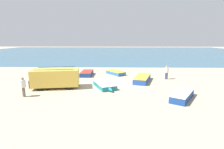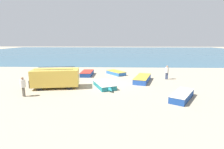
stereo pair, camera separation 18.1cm
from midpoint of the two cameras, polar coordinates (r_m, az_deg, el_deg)
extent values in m
plane|color=tan|center=(20.27, -1.39, -3.10)|extent=(200.00, 200.00, 0.00)
cube|color=#33607A|center=(71.77, 0.98, 7.43)|extent=(120.00, 80.00, 0.01)
cube|color=gold|center=(19.37, -17.62, -0.88)|extent=(5.01, 2.84, 1.71)
cube|color=black|center=(20.06, -24.33, -2.34)|extent=(0.40, 1.95, 0.77)
cube|color=#1E232D|center=(19.85, -24.34, 0.39)|extent=(0.35, 1.86, 0.55)
cylinder|color=black|center=(19.00, -22.34, -3.86)|extent=(0.74, 0.33, 0.72)
cylinder|color=black|center=(20.75, -21.01, -2.51)|extent=(0.74, 0.33, 0.72)
cylinder|color=black|center=(18.43, -13.50, -3.76)|extent=(0.74, 0.33, 0.72)
cylinder|color=black|center=(20.23, -12.92, -2.37)|extent=(0.74, 0.33, 0.72)
cylinder|color=black|center=(18.39, -18.26, 1.53)|extent=(3.84, 0.65, 0.05)
cylinder|color=black|center=(20.00, -17.36, 2.35)|extent=(3.84, 0.65, 0.05)
cube|color=#234CA3|center=(21.72, 10.10, -1.46)|extent=(2.70, 4.47, 0.61)
cone|color=#234CA3|center=(24.20, 11.13, -0.17)|extent=(0.83, 1.06, 0.58)
cube|color=gold|center=(21.67, 10.12, -0.85)|extent=(1.36, 0.61, 0.05)
cube|color=gold|center=(21.65, 10.13, -0.63)|extent=(2.73, 4.51, 0.04)
cube|color=navy|center=(16.39, 22.15, -6.52)|extent=(2.99, 3.65, 0.56)
cone|color=navy|center=(18.44, 23.73, -4.69)|extent=(0.87, 0.95, 0.53)
cube|color=silver|center=(16.33, 22.20, -5.80)|extent=(1.06, 0.79, 0.05)
cube|color=silver|center=(16.31, 22.23, -5.52)|extent=(3.02, 3.69, 0.04)
cube|color=#1E757F|center=(18.83, -2.23, -3.52)|extent=(2.74, 3.63, 0.46)
cone|color=#1E757F|center=(17.02, -0.03, -5.15)|extent=(0.69, 0.83, 0.44)
cube|color=silver|center=(18.78, -2.24, -3.03)|extent=(1.42, 0.76, 0.05)
cube|color=silver|center=(18.76, -2.24, -2.78)|extent=(2.77, 3.67, 0.04)
cube|color=navy|center=(25.24, -7.93, 0.35)|extent=(1.50, 3.30, 0.55)
cone|color=navy|center=(27.19, -7.19, 1.17)|extent=(0.53, 0.73, 0.52)
cube|color=#B22D23|center=(25.20, -7.94, 0.82)|extent=(1.36, 0.21, 0.05)
cube|color=#B22D23|center=(25.19, -7.95, 1.01)|extent=(1.51, 3.33, 0.04)
cube|color=#2D66AD|center=(25.64, 1.51, 0.54)|extent=(2.96, 3.26, 0.46)
cone|color=#2D66AD|center=(27.11, -0.86, 1.14)|extent=(0.76, 0.80, 0.44)
cube|color=gold|center=(25.61, 1.51, 0.90)|extent=(1.15, 0.94, 0.05)
cube|color=gold|center=(25.59, 1.51, 1.09)|extent=(2.99, 3.30, 0.04)
cylinder|color=#5B564C|center=(17.62, -26.48, -5.13)|extent=(0.16, 0.16, 0.87)
cylinder|color=#5B564C|center=(17.77, -26.78, -5.02)|extent=(0.16, 0.16, 0.87)
cylinder|color=silver|center=(17.50, -26.86, -2.62)|extent=(0.47, 0.47, 0.69)
sphere|color=#8C664C|center=(17.41, -27.00, -1.15)|extent=(0.24, 0.24, 0.24)
cylinder|color=#5B564C|center=(22.49, -23.29, -1.49)|extent=(0.16, 0.16, 0.84)
cylinder|color=#5B564C|center=(22.48, -23.73, -1.53)|extent=(0.16, 0.16, 0.84)
cylinder|color=#993833|center=(22.34, -23.66, 0.37)|extent=(0.45, 0.45, 0.66)
sphere|color=tan|center=(22.27, -23.75, 1.50)|extent=(0.23, 0.23, 0.23)
cylinder|color=navy|center=(23.60, 17.85, -0.48)|extent=(0.16, 0.16, 0.87)
cylinder|color=navy|center=(23.62, 17.42, -0.45)|extent=(0.16, 0.16, 0.87)
cylinder|color=silver|center=(23.47, 17.75, 1.39)|extent=(0.47, 0.47, 0.69)
sphere|color=tan|center=(23.39, 17.82, 2.51)|extent=(0.24, 0.24, 0.24)
camera|label=1|loc=(0.09, -89.75, 0.05)|focal=28.00mm
camera|label=2|loc=(0.09, 90.25, -0.05)|focal=28.00mm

